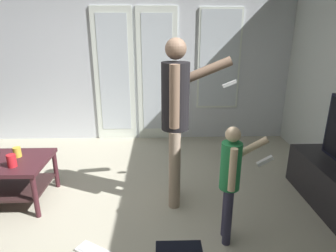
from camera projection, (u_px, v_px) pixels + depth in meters
name	position (u px, v px, depth m)	size (l,w,h in m)	color
ground_plane	(91.00, 232.00, 2.62)	(5.56, 4.90, 0.02)	#B1AC97
wall_back_with_doors	(123.00, 60.00, 4.50)	(5.56, 0.09, 2.66)	silver
coffee_table	(2.00, 172.00, 2.97)	(0.95, 0.64, 0.48)	#401C23
person_adult	(177.00, 110.00, 2.76)	(0.75, 0.45, 1.68)	tan
person_child	(231.00, 175.00, 2.32)	(0.46, 0.28, 1.04)	#393751
cup_near_edge	(12.00, 161.00, 2.78)	(0.09, 0.09, 0.13)	red
cup_by_laptop	(17.00, 152.00, 3.00)	(0.08, 0.08, 0.10)	gold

